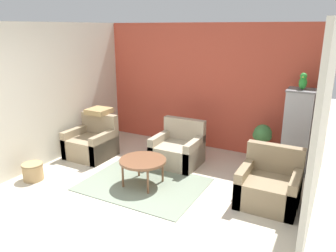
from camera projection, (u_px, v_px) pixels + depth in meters
ground_plane at (109, 224)px, 4.30m from camera, size 20.00×20.00×0.00m
wall_back_accent at (206, 87)px, 6.76m from camera, size 4.67×0.06×2.56m
wall_left at (64, 91)px, 6.37m from camera, size 0.06×3.32×2.56m
wall_right at (323, 122)px, 4.29m from camera, size 0.06×3.32×2.56m
area_rug at (143, 184)px, 5.36m from camera, size 1.92×1.45×0.01m
coffee_table at (143, 162)px, 5.24m from camera, size 0.75×0.75×0.44m
armchair_left at (92, 143)px, 6.47m from camera, size 0.83×0.77×0.82m
armchair_right at (269, 186)px, 4.73m from camera, size 0.83×0.77×0.82m
armchair_middle at (178, 150)px, 6.10m from camera, size 0.83×0.77×0.82m
birdcage at (297, 132)px, 5.65m from camera, size 0.46×0.46×1.48m
parrot at (303, 82)px, 5.40m from camera, size 0.13×0.24×0.28m
potted_plant at (262, 140)px, 6.06m from camera, size 0.36×0.33×0.76m
wicker_basket at (33, 171)px, 5.50m from camera, size 0.35×0.35×0.29m
throw_pillow at (99, 111)px, 6.53m from camera, size 0.43×0.43×0.10m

